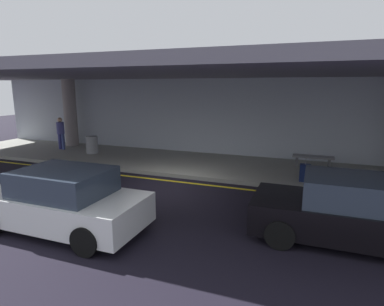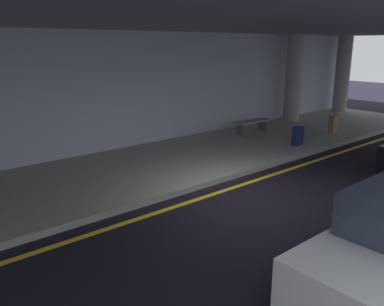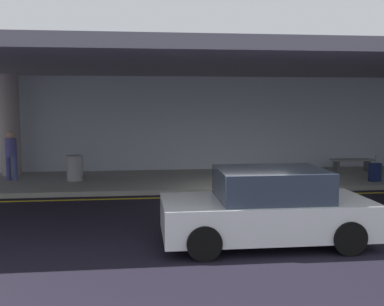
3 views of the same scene
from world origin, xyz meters
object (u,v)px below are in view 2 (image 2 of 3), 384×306
Objects in this scene: suitcase_upright_primary at (333,124)px; support_column_center at (343,74)px; support_column_left_mid at (294,78)px; bench_metal at (252,124)px; suitcase_upright_secondary at (298,136)px.

support_column_center is at bearing 18.79° from suitcase_upright_primary.
support_column_left_mid is 3.60m from bench_metal.
suitcase_upright_primary is 3.11m from bench_metal.
suitcase_upright_secondary is (-3.48, -2.78, -1.51)m from support_column_left_mid.
support_column_center is at bearing 0.00° from support_column_left_mid.
bench_metal is (-3.23, -0.59, -1.47)m from support_column_left_mid.
support_column_left_mid is at bearing 45.14° from suitcase_upright_secondary.
support_column_left_mid is at bearing 180.00° from support_column_center.
support_column_center is 5.58m from suitcase_upright_primary.
support_column_center is 4.06× the size of suitcase_upright_primary.
support_column_left_mid reaches higher than bench_metal.
suitcase_upright_secondary is at bearing -159.60° from support_column_center.
support_column_center is 7.40m from bench_metal.
support_column_left_mid is 2.28× the size of bench_metal.
suitcase_upright_primary is 0.56× the size of bench_metal.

